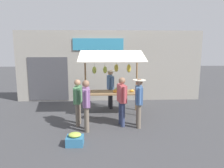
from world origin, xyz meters
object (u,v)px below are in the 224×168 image
shopper_with_shopping_bag (86,102)px  shopper_in_grey_tee (78,99)px  shopper_in_striped_shirt (122,98)px  shopper_with_ponytail (139,99)px  vendor_with_sunhat (110,86)px  market_stall (112,75)px  produce_crate_near (75,139)px

shopper_with_shopping_bag → shopper_in_grey_tee: bearing=24.6°
shopper_in_striped_shirt → shopper_in_grey_tee: bearing=75.0°
shopper_with_shopping_bag → shopper_with_ponytail: size_ratio=1.00×
vendor_with_sunhat → market_stall: bearing=-7.5°
shopper_with_ponytail → vendor_with_sunhat: bearing=25.5°
vendor_with_sunhat → shopper_in_striped_shirt: 2.14m
produce_crate_near → market_stall: bearing=-112.0°
market_stall → vendor_with_sunhat: bearing=-87.4°
market_stall → shopper_with_shopping_bag: bearing=63.7°
shopper_in_grey_tee → shopper_with_ponytail: shopper_with_ponytail is taller
shopper_with_shopping_bag → market_stall: bearing=-33.5°
shopper_with_shopping_bag → produce_crate_near: bearing=159.2°
vendor_with_sunhat → shopper_with_ponytail: bearing=10.3°
shopper_with_shopping_bag → shopper_with_ponytail: shopper_with_shopping_bag is taller
shopper_with_shopping_bag → shopper_in_striped_shirt: bearing=-77.7°
vendor_with_sunhat → shopper_with_ponytail: (-0.85, 2.28, -0.03)m
shopper_with_shopping_bag → shopper_in_striped_shirt: 1.23m
market_stall → shopper_in_grey_tee: (1.21, 1.29, -0.63)m
vendor_with_sunhat → shopper_with_ponytail: size_ratio=1.02×
shopper_in_striped_shirt → produce_crate_near: shopper_in_striped_shirt is taller
shopper_in_striped_shirt → produce_crate_near: size_ratio=3.53×
shopper_in_grey_tee → shopper_with_ponytail: bearing=-93.9°
shopper_in_striped_shirt → shopper_with_ponytail: 0.57m
vendor_with_sunhat → shopper_in_striped_shirt: size_ratio=1.01×
shopper_with_shopping_bag → shopper_in_striped_shirt: shopper_in_striped_shirt is taller
shopper_with_ponytail → produce_crate_near: bearing=128.3°
shopper_with_shopping_bag → shopper_in_striped_shirt: (-1.16, -0.41, 0.02)m
market_stall → produce_crate_near: 3.36m
shopper_in_striped_shirt → produce_crate_near: 2.18m
shopper_in_grey_tee → market_stall: bearing=-39.7°
shopper_with_ponytail → produce_crate_near: shopper_with_ponytail is taller
shopper_with_shopping_bag → shopper_with_ponytail: bearing=-88.8°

